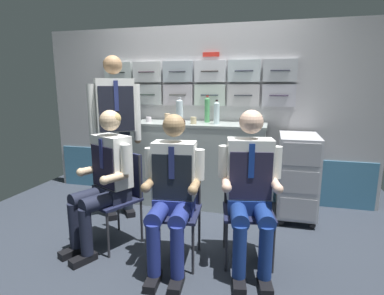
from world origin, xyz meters
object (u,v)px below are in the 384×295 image
(paper_cup_blue, at_px, (193,120))
(water_bottle_short, at_px, (180,111))
(crew_member_right, at_px, (172,186))
(crew_member_by_counter, at_px, (250,184))
(folding_chair_by_counter, at_px, (247,198))
(crew_member_left, at_px, (105,175))
(crew_member_standing, at_px, (116,122))
(folding_chair_right, at_px, (177,198))
(service_trolley, at_px, (297,174))
(folding_chair_left, at_px, (121,188))

(paper_cup_blue, bearing_deg, water_bottle_short, -164.45)
(crew_member_right, xyz_separation_m, crew_member_by_counter, (0.58, 0.15, 0.02))
(folding_chair_by_counter, height_order, crew_member_by_counter, crew_member_by_counter)
(crew_member_left, bearing_deg, crew_member_standing, 108.88)
(folding_chair_right, bearing_deg, crew_member_right, -84.52)
(crew_member_left, bearing_deg, service_trolley, 32.86)
(folding_chair_right, bearing_deg, crew_member_by_counter, -0.65)
(paper_cup_blue, bearing_deg, service_trolley, -1.36)
(service_trolley, distance_m, water_bottle_short, 1.47)
(folding_chair_left, relative_size, crew_member_standing, 0.48)
(service_trolley, distance_m, crew_member_left, 2.01)
(crew_member_left, xyz_separation_m, folding_chair_by_counter, (1.22, 0.18, -0.16))
(crew_member_right, xyz_separation_m, folding_chair_by_counter, (0.56, 0.31, -0.15))
(folding_chair_left, bearing_deg, crew_member_by_counter, -6.06)
(crew_member_left, distance_m, crew_member_right, 0.68)
(crew_member_standing, height_order, paper_cup_blue, crew_member_standing)
(folding_chair_right, xyz_separation_m, water_bottle_short, (-0.28, 1.05, 0.64))
(service_trolley, xyz_separation_m, crew_member_by_counter, (-0.44, -1.07, 0.19))
(water_bottle_short, relative_size, paper_cup_blue, 3.87)
(crew_member_right, relative_size, folding_chair_by_counter, 1.47)
(crew_member_right, xyz_separation_m, water_bottle_short, (-0.30, 1.21, 0.48))
(folding_chair_left, relative_size, crew_member_left, 0.68)
(crew_member_left, bearing_deg, crew_member_right, -11.52)
(folding_chair_right, relative_size, crew_member_right, 0.68)
(crew_member_by_counter, bearing_deg, service_trolley, 67.78)
(folding_chair_left, distance_m, folding_chair_by_counter, 1.15)
(crew_member_left, height_order, paper_cup_blue, crew_member_left)
(crew_member_right, distance_m, folding_chair_by_counter, 0.66)
(folding_chair_by_counter, xyz_separation_m, paper_cup_blue, (-0.70, 0.94, 0.53))
(folding_chair_left, bearing_deg, crew_member_standing, 120.18)
(folding_chair_right, distance_m, crew_member_standing, 1.20)
(crew_member_right, bearing_deg, folding_chair_left, 154.71)
(folding_chair_by_counter, bearing_deg, crew_member_by_counter, -79.75)
(crew_member_left, xyz_separation_m, folding_chair_right, (0.65, 0.03, -0.16))
(folding_chair_right, relative_size, paper_cup_blue, 10.58)
(crew_member_standing, bearing_deg, folding_chair_by_counter, -18.24)
(service_trolley, xyz_separation_m, folding_chair_left, (-1.61, -0.94, 0.02))
(service_trolley, bearing_deg, crew_member_left, -147.14)
(folding_chair_by_counter, xyz_separation_m, crew_member_standing, (-1.44, 0.48, 0.54))
(folding_chair_right, distance_m, crew_member_by_counter, 0.63)
(service_trolley, xyz_separation_m, crew_member_standing, (-1.91, -0.44, 0.56))
(folding_chair_right, xyz_separation_m, paper_cup_blue, (-0.13, 1.09, 0.53))
(crew_member_left, distance_m, paper_cup_blue, 1.28)
(folding_chair_left, distance_m, crew_member_right, 0.67)
(crew_member_right, bearing_deg, crew_member_left, 168.48)
(crew_member_standing, bearing_deg, crew_member_left, -71.12)
(crew_member_by_counter, distance_m, crew_member_standing, 1.64)
(crew_member_left, xyz_separation_m, crew_member_by_counter, (1.25, 0.02, 0.02))
(crew_member_right, height_order, water_bottle_short, water_bottle_short)
(crew_member_by_counter, bearing_deg, crew_member_left, -179.11)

